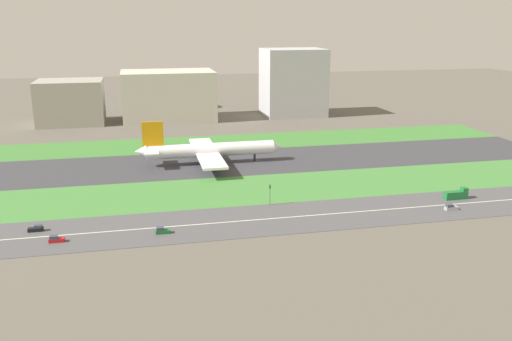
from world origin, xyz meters
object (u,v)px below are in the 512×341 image
(car_3, at_px, (451,207))
(truck_0, at_px, (456,195))
(office_tower, at_px, (293,82))
(airliner, at_px, (207,150))
(traffic_light, at_px, (270,193))
(car_1, at_px, (36,229))
(hangar_building, at_px, (168,96))
(terminal_building, at_px, (71,102))
(car_0, at_px, (162,231))
(car_2, at_px, (56,239))
(fuel_tank_west, at_px, (187,98))

(car_3, bearing_deg, truck_0, -129.60)
(car_3, height_order, office_tower, office_tower)
(airliner, relative_size, office_tower, 1.50)
(airliner, xyz_separation_m, car_3, (71.52, -78.00, -5.31))
(truck_0, xyz_separation_m, traffic_light, (-66.35, 7.99, 2.62))
(car_3, xyz_separation_m, office_tower, (0.76, 192.00, 20.73))
(car_1, xyz_separation_m, traffic_light, (74.60, 7.99, 3.37))
(hangar_building, bearing_deg, truck_0, -63.93)
(traffic_light, height_order, terminal_building, terminal_building)
(car_1, xyz_separation_m, office_tower, (133.43, 182.00, 20.73))
(airliner, xyz_separation_m, terminal_building, (-68.14, 114.00, 6.94))
(car_0, height_order, office_tower, office_tower)
(truck_0, bearing_deg, car_3, -129.60)
(car_1, height_order, hangar_building, hangar_building)
(truck_0, relative_size, hangar_building, 0.15)
(airliner, xyz_separation_m, hangar_building, (-9.26, 114.00, 9.11))
(car_2, xyz_separation_m, terminal_building, (-13.86, 192.00, 12.25))
(office_tower, bearing_deg, truck_0, -87.64)
(truck_0, bearing_deg, hangar_building, 116.07)
(car_2, bearing_deg, car_1, -55.49)
(terminal_building, bearing_deg, traffic_light, -64.88)
(airliner, relative_size, fuel_tank_west, 3.33)
(car_3, bearing_deg, car_0, 0.00)
(traffic_light, bearing_deg, terminal_building, 115.12)
(fuel_tank_west, bearing_deg, truck_0, -72.15)
(traffic_light, height_order, fuel_tank_west, fuel_tank_west)
(truck_0, bearing_deg, car_2, -175.73)
(traffic_light, bearing_deg, office_tower, 71.32)
(car_0, bearing_deg, hangar_building, -94.43)
(truck_0, distance_m, car_3, 13.00)
(airliner, bearing_deg, car_3, -47.48)
(office_tower, bearing_deg, car_0, -116.66)
(car_1, height_order, car_0, same)
(car_0, distance_m, traffic_light, 41.79)
(car_0, distance_m, fuel_tank_west, 239.07)
(truck_0, height_order, office_tower, office_tower)
(car_3, relative_size, traffic_light, 0.61)
(car_0, height_order, terminal_building, terminal_building)
(airliner, relative_size, car_2, 14.77)
(office_tower, bearing_deg, hangar_building, 180.00)
(terminal_building, height_order, hangar_building, hangar_building)
(car_1, height_order, office_tower, office_tower)
(car_2, bearing_deg, car_3, -180.00)
(car_3, bearing_deg, car_1, -4.31)
(car_3, height_order, car_0, same)
(car_3, height_order, traffic_light, traffic_light)
(traffic_light, distance_m, office_tower, 184.50)
(car_1, bearing_deg, car_3, -4.31)
(truck_0, distance_m, office_tower, 183.25)
(car_0, height_order, hangar_building, hangar_building)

